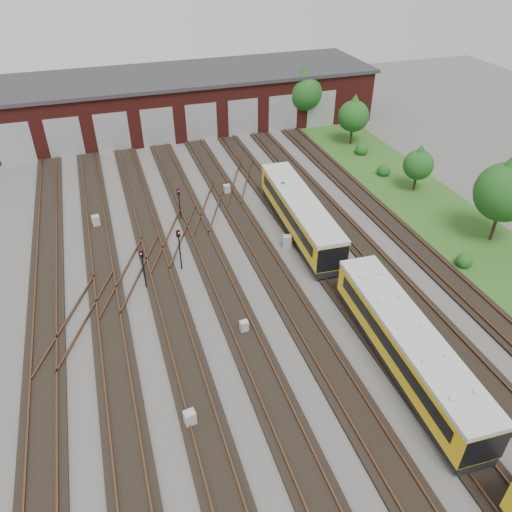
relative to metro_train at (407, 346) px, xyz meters
name	(u,v)px	position (x,y,z in m)	size (l,w,h in m)	color
ground	(281,342)	(-6.00, 4.28, -1.81)	(120.00, 120.00, 0.00)	#454240
track_network	(275,335)	(-6.17, 4.86, -1.71)	(30.40, 70.00, 0.33)	black
maintenance_shed	(166,101)	(-6.01, 44.25, 1.39)	(51.00, 12.50, 6.35)	#4F1713
grass_verge	(443,217)	(13.00, 14.28, -1.79)	(8.00, 55.00, 0.05)	#29521B
metro_train	(407,346)	(0.00, 0.00, 0.00)	(3.24, 46.14, 2.90)	black
signal_mast_0	(143,264)	(-13.20, 12.47, 0.22)	(0.30, 0.29, 3.16)	black
signal_mast_1	(179,201)	(-9.00, 21.02, 0.12)	(0.25, 0.23, 3.02)	black
signal_mast_2	(179,245)	(-10.36, 13.90, 0.36)	(0.31, 0.29, 3.40)	black
signal_mast_3	(283,196)	(-0.48, 18.72, 0.35)	(0.29, 0.28, 3.40)	black
relay_cabinet_0	(190,419)	(-12.66, 0.07, -1.32)	(0.59, 0.49, 0.99)	#A4A7A9
relay_cabinet_1	(96,221)	(-16.02, 22.25, -1.30)	(0.62, 0.52, 1.04)	#A4A7A9
relay_cabinet_2	(244,327)	(-7.92, 5.89, -1.38)	(0.53, 0.44, 0.88)	#A4A7A9
relay_cabinet_3	(227,190)	(-3.86, 24.50, -1.34)	(0.58, 0.48, 0.96)	#A4A7A9
relay_cabinet_4	(287,242)	(-1.78, 14.15, -1.27)	(0.65, 0.54, 1.09)	#A4A7A9
tree_0	(304,88)	(10.00, 39.28, 2.92)	(4.45, 4.45, 7.38)	#321E16
tree_1	(354,112)	(13.07, 32.05, 1.88)	(3.47, 3.47, 5.76)	#321E16
tree_2	(507,186)	(14.46, 9.95, 3.11)	(4.63, 4.63, 7.67)	#321E16
tree_3	(419,161)	(13.45, 19.60, 1.18)	(2.82, 2.82, 4.67)	#321E16
bush_0	(464,259)	(10.00, 7.58, -1.20)	(1.24, 1.24, 1.24)	#144213
bush_1	(362,148)	(12.83, 28.99, -1.11)	(1.41, 1.41, 1.41)	#144213
bush_2	(384,169)	(12.40, 23.51, -1.15)	(1.34, 1.34, 1.34)	#144213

